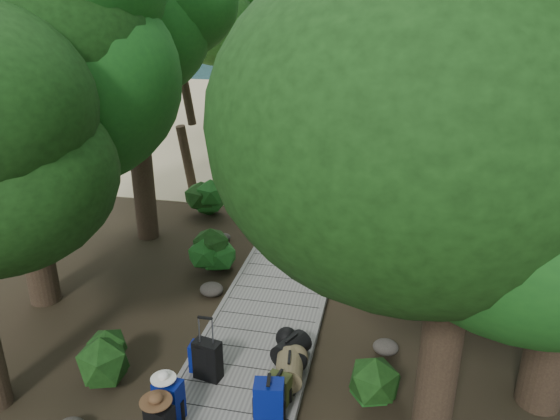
% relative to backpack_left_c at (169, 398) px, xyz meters
% --- Properties ---
extents(ground, '(120.00, 120.00, 0.00)m').
position_rel_backpack_left_c_xyz_m(ground, '(0.75, 3.33, -0.48)').
color(ground, '#312518').
rests_on(ground, ground).
extents(sand_beach, '(40.00, 22.00, 0.02)m').
position_rel_backpack_left_c_xyz_m(sand_beach, '(0.75, 19.33, -0.47)').
color(sand_beach, tan).
rests_on(sand_beach, ground).
extents(distant_hill, '(32.00, 16.00, 12.00)m').
position_rel_backpack_left_c_xyz_m(distant_hill, '(-39.25, 51.33, -0.48)').
color(distant_hill, black).
rests_on(distant_hill, ground).
extents(boardwalk, '(2.00, 12.00, 0.12)m').
position_rel_backpack_left_c_xyz_m(boardwalk, '(0.75, 4.33, -0.42)').
color(boardwalk, gray).
rests_on(boardwalk, ground).
extents(backpack_left_c, '(0.42, 0.33, 0.71)m').
position_rel_backpack_left_c_xyz_m(backpack_left_c, '(0.00, 0.00, 0.00)').
color(backpack_left_c, '#060E7A').
rests_on(backpack_left_c, boardwalk).
extents(backpack_left_d, '(0.35, 0.26, 0.54)m').
position_rel_backpack_left_c_xyz_m(backpack_left_d, '(0.07, 1.12, -0.09)').
color(backpack_left_d, '#060E7A').
rests_on(backpack_left_d, boardwalk).
extents(backpack_right_c, '(0.46, 0.36, 0.72)m').
position_rel_backpack_left_c_xyz_m(backpack_right_c, '(1.39, 0.27, 0.00)').
color(backpack_right_c, '#060E7A').
rests_on(backpack_right_c, boardwalk).
extents(backpack_right_d, '(0.37, 0.30, 0.51)m').
position_rel_backpack_left_c_xyz_m(backpack_right_d, '(1.45, 0.68, -0.10)').
color(backpack_right_d, '#353915').
rests_on(backpack_right_d, boardwalk).
extents(duffel_right_khaki, '(0.51, 0.69, 0.43)m').
position_rel_backpack_left_c_xyz_m(duffel_right_khaki, '(1.50, 1.15, -0.14)').
color(duffel_right_khaki, brown).
rests_on(duffel_right_khaki, boardwalk).
extents(duffel_right_black, '(0.63, 0.74, 0.40)m').
position_rel_backpack_left_c_xyz_m(duffel_right_black, '(1.43, 1.69, -0.16)').
color(duffel_right_black, black).
rests_on(duffel_right_black, boardwalk).
extents(suitcase_on_boardwalk, '(0.47, 0.32, 0.66)m').
position_rel_backpack_left_c_xyz_m(suitcase_on_boardwalk, '(0.24, 0.96, -0.02)').
color(suitcase_on_boardwalk, black).
rests_on(suitcase_on_boardwalk, boardwalk).
extents(lone_suitcase_on_sand, '(0.52, 0.40, 0.73)m').
position_rel_backpack_left_c_xyz_m(lone_suitcase_on_sand, '(1.05, 11.03, -0.09)').
color(lone_suitcase_on_sand, black).
rests_on(lone_suitcase_on_sand, sand_beach).
extents(hat_brown, '(0.44, 0.44, 0.13)m').
position_rel_backpack_left_c_xyz_m(hat_brown, '(0.01, -0.40, 0.36)').
color(hat_brown, '#51351E').
rests_on(hat_brown, backpack_left_b).
extents(hat_white, '(0.36, 0.36, 0.12)m').
position_rel_backpack_left_c_xyz_m(hat_white, '(-0.04, -0.02, 0.42)').
color(hat_white, silver).
rests_on(hat_white, backpack_left_c).
extents(kayak, '(1.96, 3.21, 0.32)m').
position_rel_backpack_left_c_xyz_m(kayak, '(-3.02, 12.71, -0.30)').
color(kayak, red).
rests_on(kayak, sand_beach).
extents(sun_lounger, '(0.79, 1.69, 0.52)m').
position_rel_backpack_left_c_xyz_m(sun_lounger, '(3.54, 13.26, -0.19)').
color(sun_lounger, silver).
rests_on(sun_lounger, sand_beach).
extents(tree_right_a, '(4.51, 4.51, 7.52)m').
position_rel_backpack_left_c_xyz_m(tree_right_a, '(3.61, 0.43, 3.28)').
color(tree_right_a, black).
rests_on(tree_right_a, ground).
extents(tree_right_c, '(4.85, 4.85, 8.39)m').
position_rel_backpack_left_c_xyz_m(tree_right_c, '(4.48, 5.24, 3.72)').
color(tree_right_c, black).
rests_on(tree_right_c, ground).
extents(tree_right_d, '(5.86, 5.86, 10.75)m').
position_rel_backpack_left_c_xyz_m(tree_right_d, '(5.93, 7.26, 4.90)').
color(tree_right_d, black).
rests_on(tree_right_d, ground).
extents(tree_right_e, '(5.08, 5.08, 9.15)m').
position_rel_backpack_left_c_xyz_m(tree_right_e, '(4.70, 10.82, 4.10)').
color(tree_right_e, black).
rests_on(tree_right_e, ground).
extents(tree_right_f, '(6.11, 6.11, 10.91)m').
position_rel_backpack_left_c_xyz_m(tree_right_f, '(6.90, 13.37, 4.98)').
color(tree_right_f, black).
rests_on(tree_right_f, ground).
extents(tree_left_b, '(4.70, 4.70, 8.45)m').
position_rel_backpack_left_c_xyz_m(tree_left_b, '(-3.81, 2.66, 3.75)').
color(tree_left_b, black).
rests_on(tree_left_b, ground).
extents(tree_left_c, '(4.35, 4.35, 7.56)m').
position_rel_backpack_left_c_xyz_m(tree_left_c, '(-3.10, 5.93, 3.30)').
color(tree_left_c, black).
rests_on(tree_left_c, ground).
extents(tree_back_a, '(5.60, 5.60, 9.68)m').
position_rel_backpack_left_c_xyz_m(tree_back_a, '(-0.83, 17.96, 4.37)').
color(tree_back_a, black).
rests_on(tree_back_a, ground).
extents(tree_back_b, '(4.95, 4.95, 8.84)m').
position_rel_backpack_left_c_xyz_m(tree_back_b, '(2.41, 19.12, 3.95)').
color(tree_back_b, black).
rests_on(tree_back_b, ground).
extents(tree_back_c, '(4.85, 4.85, 8.72)m').
position_rel_backpack_left_c_xyz_m(tree_back_c, '(5.96, 19.40, 3.89)').
color(tree_back_c, black).
rests_on(tree_back_c, ground).
extents(tree_back_d, '(4.33, 4.33, 7.22)m').
position_rel_backpack_left_c_xyz_m(tree_back_d, '(-4.85, 17.62, 3.14)').
color(tree_back_d, black).
rests_on(tree_back_d, ground).
extents(palm_right_a, '(4.22, 4.22, 7.19)m').
position_rel_backpack_left_c_xyz_m(palm_right_a, '(3.39, 9.70, 3.12)').
color(palm_right_a, '#163910').
rests_on(palm_right_a, ground).
extents(palm_right_b, '(3.89, 3.89, 7.51)m').
position_rel_backpack_left_c_xyz_m(palm_right_b, '(6.06, 13.90, 3.28)').
color(palm_right_b, '#163910').
rests_on(palm_right_b, ground).
extents(palm_right_c, '(4.24, 4.24, 6.74)m').
position_rel_backpack_left_c_xyz_m(palm_right_c, '(3.38, 15.58, 2.90)').
color(palm_right_c, '#163910').
rests_on(palm_right_c, ground).
extents(palm_left_a, '(3.92, 3.92, 6.24)m').
position_rel_backpack_left_c_xyz_m(palm_left_a, '(-3.46, 9.40, 2.64)').
color(palm_left_a, '#163910').
rests_on(palm_left_a, ground).
extents(rock_left_b, '(0.38, 0.34, 0.21)m').
position_rel_backpack_left_c_xyz_m(rock_left_b, '(-1.68, 1.04, -0.37)').
color(rock_left_b, '#4C473F').
rests_on(rock_left_b, ground).
extents(rock_left_c, '(0.48, 0.44, 0.27)m').
position_rel_backpack_left_c_xyz_m(rock_left_c, '(-0.60, 3.54, -0.34)').
color(rock_left_c, '#4C473F').
rests_on(rock_left_c, ground).
extents(rock_left_d, '(0.32, 0.29, 0.17)m').
position_rel_backpack_left_c_xyz_m(rock_left_d, '(-1.14, 6.10, -0.39)').
color(rock_left_d, '#4C473F').
rests_on(rock_left_d, ground).
extents(rock_right_b, '(0.44, 0.39, 0.24)m').
position_rel_backpack_left_c_xyz_m(rock_right_b, '(2.96, 2.35, -0.35)').
color(rock_right_b, '#4C473F').
rests_on(rock_right_b, ground).
extents(rock_right_c, '(0.30, 0.27, 0.17)m').
position_rel_backpack_left_c_xyz_m(rock_right_c, '(2.84, 4.52, -0.39)').
color(rock_right_c, '#4C473F').
rests_on(rock_right_c, ground).
extents(rock_right_d, '(0.51, 0.46, 0.28)m').
position_rel_backpack_left_c_xyz_m(rock_right_d, '(3.36, 7.57, -0.33)').
color(rock_right_d, '#4C473F').
rests_on(rock_right_d, ground).
extents(shrub_left_a, '(0.96, 0.96, 0.87)m').
position_rel_backpack_left_c_xyz_m(shrub_left_a, '(-1.40, 0.63, -0.04)').
color(shrub_left_a, '#174C17').
rests_on(shrub_left_a, ground).
extents(shrub_left_b, '(1.00, 1.00, 0.90)m').
position_rel_backpack_left_c_xyz_m(shrub_left_b, '(-0.86, 4.51, -0.03)').
color(shrub_left_b, '#174C17').
rests_on(shrub_left_b, ground).
extents(shrub_left_c, '(1.22, 1.22, 1.10)m').
position_rel_backpack_left_c_xyz_m(shrub_left_c, '(-2.08, 7.67, 0.07)').
color(shrub_left_c, '#174C17').
rests_on(shrub_left_c, ground).
extents(shrub_right_a, '(0.85, 0.85, 0.77)m').
position_rel_backpack_left_c_xyz_m(shrub_right_a, '(2.80, 1.01, -0.09)').
color(shrub_right_a, '#174C17').
rests_on(shrub_right_a, ground).
extents(shrub_right_b, '(1.23, 1.23, 1.10)m').
position_rel_backpack_left_c_xyz_m(shrub_right_b, '(3.06, 4.97, 0.08)').
color(shrub_right_b, '#174C17').
rests_on(shrub_right_b, ground).
extents(shrub_right_c, '(0.96, 0.96, 0.87)m').
position_rel_backpack_left_c_xyz_m(shrub_right_c, '(2.99, 9.25, -0.04)').
color(shrub_right_c, '#174C17').
rests_on(shrub_right_c, ground).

